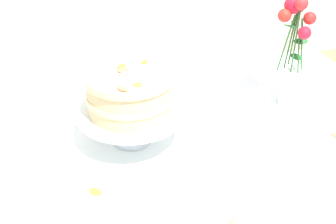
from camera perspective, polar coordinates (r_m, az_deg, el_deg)
The scene contains 7 objects.
dining_table at distance 1.30m, azimuth 3.11°, elevation -8.73°, with size 1.40×1.00×0.74m.
linen_napkin at distance 1.31m, azimuth -4.44°, elevation -3.49°, with size 0.32×0.32×0.00m, color white.
cake_stand at distance 1.26m, azimuth -4.59°, elevation -0.46°, with size 0.29×0.29×0.10m.
layer_cake at distance 1.22m, azimuth -4.74°, elevation 2.48°, with size 0.23×0.23×0.12m.
flower_vase at distance 1.47m, azimuth 15.00°, elevation 6.77°, with size 0.11×0.11×0.35m.
loose_petal_0 at distance 1.15m, azimuth -8.90°, elevation -9.62°, with size 0.04×0.02×0.01m, color orange.
loose_petal_1 at distance 1.40m, azimuth 19.96°, elevation -2.77°, with size 0.04×0.02×0.00m, color #E56B51.
Camera 1 is at (-0.36, -0.95, 1.49)m, focal length 49.68 mm.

